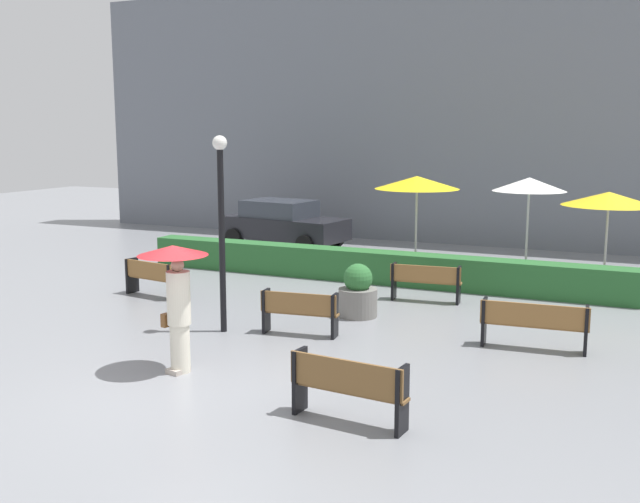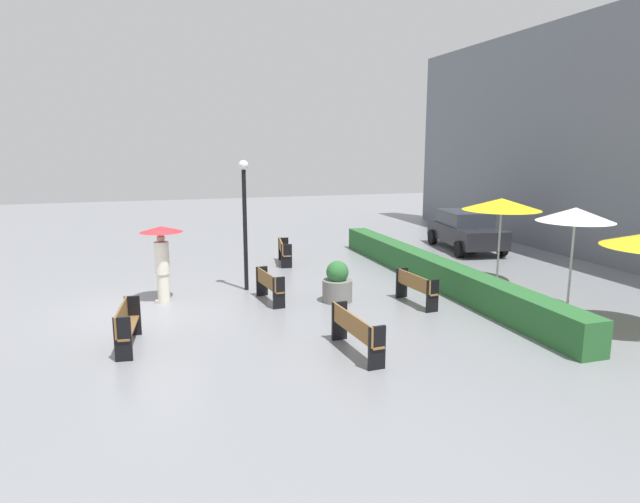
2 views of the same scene
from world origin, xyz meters
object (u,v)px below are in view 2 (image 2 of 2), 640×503
(bench_mid_center, at_px, (269,284))
(patio_umbrella_yellow, at_px, (502,204))
(parked_car, at_px, (466,230))
(pedestrian_with_umbrella, at_px, (162,251))
(planter_pot, at_px, (337,284))
(bench_far_left, at_px, (284,251))
(bench_near_right, at_px, (126,323))
(bench_far_right, at_px, (355,330))
(lamp_post, at_px, (245,211))
(bench_back_row, at_px, (415,286))
(patio_umbrella_white, at_px, (575,215))

(bench_mid_center, relative_size, patio_umbrella_yellow, 0.58)
(parked_car, bearing_deg, pedestrian_with_umbrella, -70.68)
(planter_pot, bearing_deg, bench_far_left, -177.34)
(pedestrian_with_umbrella, bearing_deg, patio_umbrella_yellow, 84.16)
(bench_far_left, relative_size, pedestrian_with_umbrella, 0.74)
(bench_mid_center, xyz_separation_m, patio_umbrella_yellow, (0.13, 7.14, 1.95))
(bench_near_right, relative_size, pedestrian_with_umbrella, 0.81)
(bench_far_right, distance_m, planter_pot, 3.84)
(lamp_post, relative_size, patio_umbrella_yellow, 1.44)
(bench_back_row, bearing_deg, planter_pot, -116.16)
(parked_car, bearing_deg, planter_pot, -53.30)
(patio_umbrella_yellow, bearing_deg, bench_near_right, -77.82)
(bench_back_row, relative_size, pedestrian_with_umbrella, 0.78)
(bench_mid_center, distance_m, lamp_post, 2.38)
(pedestrian_with_umbrella, xyz_separation_m, patio_umbrella_yellow, (1.01, 9.86, 1.03))
(bench_mid_center, height_order, parked_car, parked_car)
(bench_mid_center, bearing_deg, parked_car, 118.71)
(bench_mid_center, height_order, bench_back_row, bench_back_row)
(bench_near_right, xyz_separation_m, bench_back_row, (-1.02, 7.25, -0.03))
(patio_umbrella_yellow, distance_m, parked_car, 5.87)
(patio_umbrella_white, bearing_deg, bench_back_row, -115.88)
(bench_near_right, xyz_separation_m, parked_car, (-7.53, 12.86, 0.28))
(bench_near_right, height_order, bench_back_row, bench_near_right)
(bench_far_right, bearing_deg, bench_near_right, -111.79)
(lamp_post, height_order, patio_umbrella_white, lamp_post)
(pedestrian_with_umbrella, bearing_deg, planter_pot, 73.01)
(planter_pot, xyz_separation_m, patio_umbrella_white, (2.61, 5.36, 2.00))
(bench_near_right, xyz_separation_m, planter_pot, (-1.94, 5.37, -0.04))
(bench_back_row, height_order, planter_pot, planter_pot)
(bench_far_right, relative_size, bench_back_row, 1.16)
(bench_far_right, height_order, parked_car, parked_car)
(bench_far_right, height_order, bench_far_left, bench_far_right)
(bench_far_right, bearing_deg, patio_umbrella_white, 100.01)
(bench_far_left, relative_size, patio_umbrella_white, 0.57)
(bench_back_row, bearing_deg, lamp_post, -125.66)
(parked_car, bearing_deg, lamp_post, -69.44)
(lamp_post, bearing_deg, pedestrian_with_umbrella, -75.95)
(bench_mid_center, bearing_deg, bench_back_row, 68.83)
(bench_far_right, xyz_separation_m, patio_umbrella_white, (-1.11, 6.29, 1.98))
(bench_back_row, bearing_deg, bench_near_right, -81.98)
(patio_umbrella_yellow, height_order, parked_car, patio_umbrella_yellow)
(planter_pot, relative_size, lamp_post, 0.30)
(pedestrian_with_umbrella, bearing_deg, parked_car, 109.32)
(planter_pot, distance_m, parked_car, 9.35)
(bench_far_right, relative_size, lamp_post, 0.50)
(bench_far_right, xyz_separation_m, bench_near_right, (-1.78, -4.45, 0.02))
(bench_far_right, bearing_deg, lamp_post, -167.84)
(planter_pot, bearing_deg, pedestrian_with_umbrella, -106.99)
(bench_far_left, distance_m, lamp_post, 4.12)
(bench_far_left, bearing_deg, parked_car, 93.44)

